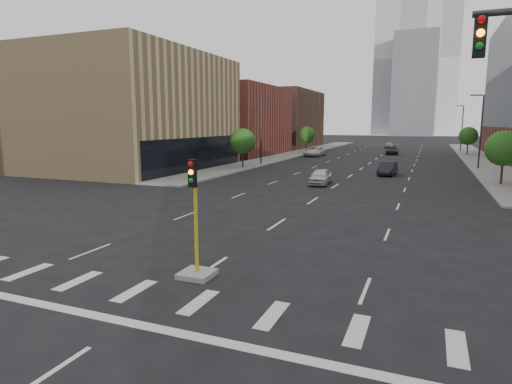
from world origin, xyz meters
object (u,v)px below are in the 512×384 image
Objects in this scene: median_traffic_signal at (196,252)px; car_near_left at (320,177)px; car_mid_right at (388,168)px; car_distant at (389,145)px; car_deep_right at (392,150)px; car_far_left at (315,151)px.

car_near_left is (-1.50, 25.58, -0.24)m from median_traffic_signal.
car_mid_right is at bearing 84.12° from median_traffic_signal.
car_near_left is 62.91m from car_distant.
car_deep_right is at bearing -80.12° from car_distant.
car_far_left is 31.26m from car_distant.
car_deep_right is at bearing 88.74° from median_traffic_signal.
median_traffic_signal reaches higher than car_mid_right.
car_mid_right is at bearing 58.93° from car_near_left.
median_traffic_signal is 59.71m from car_far_left.
car_far_left is (-14.15, 23.35, 0.10)m from car_mid_right.
car_near_left is 1.05× the size of car_distant.
car_near_left is 0.83× the size of car_deep_right.
median_traffic_signal reaches higher than car_deep_right.
median_traffic_signal is at bearing -79.84° from car_far_left.
car_near_left is at bearing -87.10° from car_distant.
car_mid_right reaches higher than car_distant.
car_far_left is at bearing -104.57° from car_distant.
car_near_left reaches higher than car_distant.
median_traffic_signal is at bearing -92.95° from car_deep_right.
car_distant is (-4.42, 53.05, -0.04)m from car_mid_right.
car_deep_right reaches higher than car_mid_right.
car_deep_right is (12.00, 9.19, -0.09)m from car_far_left.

